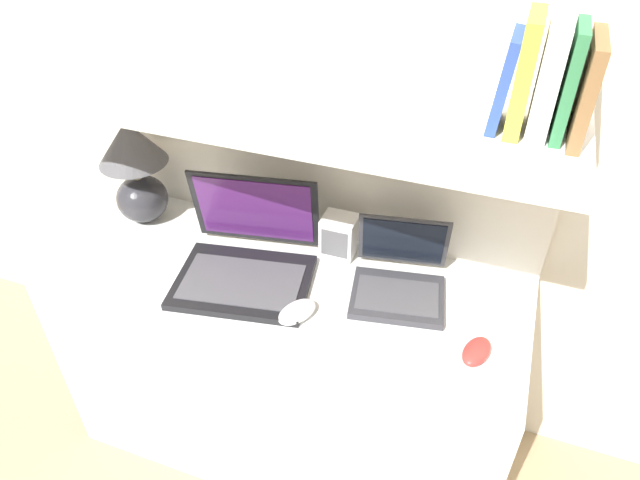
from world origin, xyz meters
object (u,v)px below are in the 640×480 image
Objects in this scene: laptop_small at (399,278)px; computer_mouse at (297,312)px; router_box at (339,236)px; book_green at (569,82)px; laptop_large at (247,258)px; book_white at (548,79)px; book_brown at (587,89)px; table_lamp at (135,165)px; book_blue at (505,81)px; second_mouse at (476,351)px; book_yellow at (525,74)px.

computer_mouse is at bearing -139.57° from laptop_small.
book_green is at bearing -12.42° from router_box.
laptop_large is 0.42m from laptop_small.
book_green is at bearing 0.00° from book_white.
laptop_large is at bearing -174.75° from book_brown.
table_lamp is at bearing -176.10° from router_box.
book_brown is (0.31, -0.01, 0.58)m from laptop_small.
table_lamp is 1.22m from book_brown.
router_box is 0.75m from book_green.
book_blue reaches higher than laptop_small.
router_box is 0.73m from book_white.
book_brown is (0.52, -0.11, 0.56)m from router_box.
book_white reaches higher than second_mouse.
book_green is at bearing 0.00° from book_yellow.
laptop_large is 3.13× the size of computer_mouse.
laptop_large is at bearing -17.16° from table_lamp.
laptop_large is 0.92m from book_brown.
laptop_large is at bearing 172.22° from second_mouse.
book_white is at bearing 21.16° from computer_mouse.
book_brown is (0.53, 0.18, 0.60)m from computer_mouse.
book_yellow is (-0.12, 0.00, 0.01)m from book_brown.
book_blue is (0.37, -0.11, 0.55)m from router_box.
table_lamp is 1.48× the size of book_yellow.
book_green is 0.04m from book_white.
book_brown is at bearing -1.45° from laptop_small.
router_box is (-0.43, 0.26, 0.05)m from second_mouse.
book_white reaches higher than laptop_large.
second_mouse is at bearing -7.78° from laptop_large.
router_box is 0.55× the size of book_yellow.
computer_mouse is 0.45m from second_mouse.
laptop_large is at bearing -140.35° from router_box.
table_lamp is 2.92× the size of second_mouse.
table_lamp reaches higher than computer_mouse.
router_box is at bearing 165.12° from book_yellow.
book_blue is (-0.03, 0.00, -0.02)m from book_yellow.
table_lamp is at bearing 158.49° from computer_mouse.
router_box is at bearing 86.76° from computer_mouse.
computer_mouse is (0.19, -0.11, -0.04)m from laptop_large.
laptop_small is at bearing 178.55° from book_brown.
book_blue is at bearing -2.76° from laptop_small.
book_white is (0.65, 0.07, 0.58)m from laptop_large.
book_yellow reaches higher than book_brown.
book_yellow is at bearing 180.00° from book_white.
table_lamp is 0.46m from laptop_large.
laptop_small is 0.66m from book_brown.
book_yellow is (0.20, -0.01, 0.59)m from laptop_small.
second_mouse is 0.92× the size of router_box.
router_box is at bearing 167.58° from book_green.
book_brown is at bearing -3.17° from table_lamp.
book_brown is at bearing 5.25° from laptop_large.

